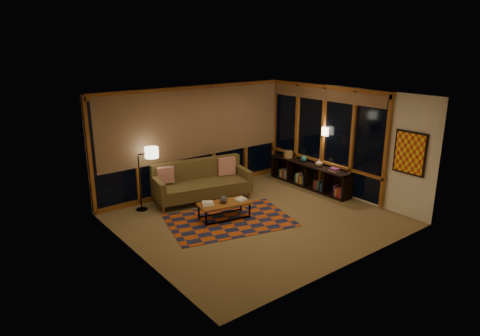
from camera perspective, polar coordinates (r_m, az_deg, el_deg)
floor at (r=9.45m, az=2.22°, el=-6.83°), size 5.50×5.00×0.01m
ceiling at (r=8.73m, az=2.42°, el=9.64°), size 5.50×5.00×0.01m
walls at (r=8.99m, az=2.31°, el=1.08°), size 5.51×5.01×2.70m
window_wall_back at (r=10.91m, az=-5.93°, el=3.79°), size 5.30×0.16×2.60m
window_wall_right at (r=11.24m, az=10.87°, el=3.97°), size 0.16×3.70×2.60m
wall_art at (r=9.85m, az=21.70°, el=1.87°), size 0.06×0.74×0.94m
wall_sconce at (r=11.06m, az=11.30°, el=4.80°), size 0.12×0.18×0.22m
sofa at (r=10.40m, az=-5.08°, el=-1.86°), size 2.43×1.36×0.94m
pillow_left at (r=10.26m, az=-9.89°, el=-1.18°), size 0.41×0.23×0.39m
pillow_right at (r=10.82m, az=-1.83°, el=0.17°), size 0.47×0.27×0.44m
area_rug at (r=9.37m, az=-1.40°, el=-7.00°), size 2.96×2.34×0.01m
coffee_table at (r=9.40m, az=-2.11°, el=-5.72°), size 1.20×0.72×0.37m
book_stack_a at (r=9.21m, az=-4.32°, el=-4.75°), size 0.31×0.29×0.07m
book_stack_b at (r=9.46m, az=0.07°, el=-4.21°), size 0.25×0.21×0.04m
ceramic_pot at (r=9.29m, az=-2.23°, el=-4.21°), size 0.17×0.17×0.17m
floor_lamp at (r=9.96m, az=-13.22°, el=-1.57°), size 0.48×0.32×1.45m
bookshelf at (r=11.50m, az=9.21°, el=-0.97°), size 0.40×2.57×0.64m
basket at (r=11.91m, az=6.44°, el=1.83°), size 0.29×0.29×0.19m
teal_bowl at (r=11.53m, az=8.48°, el=1.22°), size 0.19×0.19×0.17m
vase at (r=11.18m, az=10.49°, el=0.69°), size 0.22×0.22×0.20m
shelf_book_stack at (r=10.88m, az=12.44°, el=-0.22°), size 0.23×0.27×0.07m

